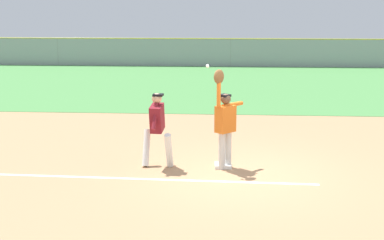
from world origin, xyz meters
The scene contains 12 objects.
ground_plane centered at (0.00, 0.00, 0.00)m, with size 68.97×68.97×0.00m, color tan.
outfield_grass centered at (0.00, 14.20, 0.01)m, with size 44.88×15.35×0.01m, color #4C8C47.
chalk_foul_line centered at (-4.33, -0.35, 0.00)m, with size 12.00×0.10×0.01m, color white.
first_base centered at (-0.33, 0.55, 0.04)m, with size 0.38×0.38×0.08m, color white.
fielder centered at (-0.31, 0.46, 1.12)m, with size 0.71×0.71×2.28m.
runner centered at (-1.83, 0.46, 1.00)m, with size 0.73×0.85×1.72m.
baseball centered at (-0.70, 0.35, 2.35)m, with size 0.07×0.07×0.07m, color white.
outfield_fence centered at (0.00, 21.87, 0.90)m, with size 44.96×0.08×1.80m.
parked_car_white centered at (-7.07, 24.29, 0.67)m, with size 4.50×2.32×1.25m.
parked_car_red centered at (-1.58, 24.21, 0.67)m, with size 4.42×2.16×1.25m.
parked_car_green centered at (4.64, 24.61, 0.67)m, with size 4.43×2.18×1.25m.
parked_car_tan centered at (10.24, 24.41, 0.67)m, with size 4.50×2.32×1.25m.
Camera 1 is at (-0.30, -10.64, 3.53)m, focal length 47.44 mm.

